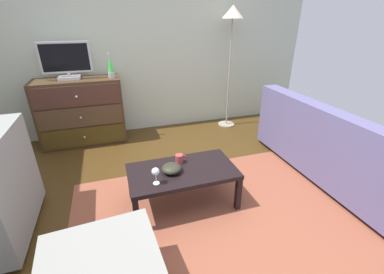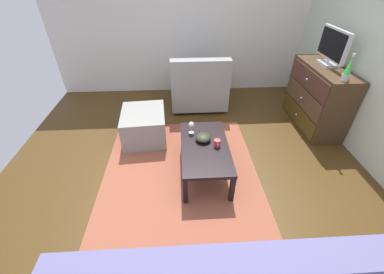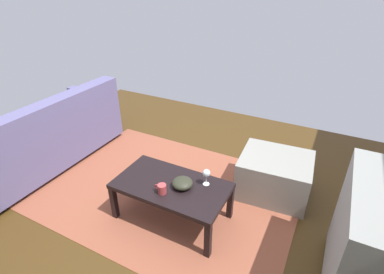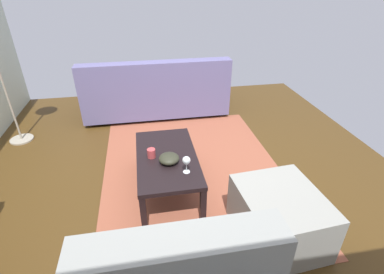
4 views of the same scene
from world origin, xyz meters
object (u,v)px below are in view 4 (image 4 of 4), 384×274
at_px(couch_large, 156,92).
at_px(wine_glass, 186,161).
at_px(coffee_table, 167,160).
at_px(ottoman, 279,217).
at_px(bowl_decorative, 169,159).
at_px(mug, 151,153).

bearing_deg(couch_large, wine_glass, -176.85).
height_order(coffee_table, ottoman, ottoman).
bearing_deg(couch_large, ottoman, -163.23).
xyz_separation_m(couch_large, ottoman, (-2.57, -0.77, -0.12)).
bearing_deg(ottoman, coffee_table, 46.89).
xyz_separation_m(wine_glass, couch_large, (2.10, 0.12, -0.18)).
distance_m(wine_glass, bowl_decorative, 0.23).
distance_m(coffee_table, bowl_decorative, 0.14).
relative_size(wine_glass, bowl_decorative, 0.85).
bearing_deg(wine_glass, mug, 44.38).
bearing_deg(mug, ottoman, -129.00).
xyz_separation_m(coffee_table, couch_large, (1.82, -0.03, -0.01)).
distance_m(coffee_table, couch_large, 1.82).
bearing_deg(wine_glass, couch_large, 3.15).
bearing_deg(bowl_decorative, ottoman, -129.17).
bearing_deg(bowl_decorative, coffee_table, 6.29).
xyz_separation_m(coffee_table, ottoman, (-0.75, -0.80, -0.13)).
distance_m(bowl_decorative, ottoman, 1.04).
bearing_deg(couch_large, coffee_table, 179.13).
bearing_deg(coffee_table, couch_large, -0.87).
xyz_separation_m(coffee_table, bowl_decorative, (-0.11, -0.01, 0.09)).
xyz_separation_m(mug, couch_large, (1.81, -0.17, -0.10)).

